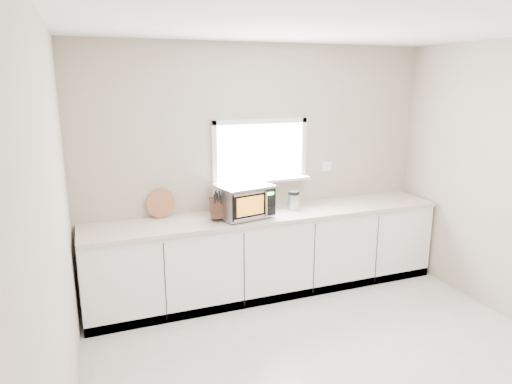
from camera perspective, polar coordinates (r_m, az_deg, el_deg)
name	(u,v)px	position (r m, az deg, el deg)	size (l,w,h in m)	color
ground	(351,381)	(3.97, 11.80, -22.15)	(4.00, 4.00, 0.00)	beige
back_wall	(260,167)	(5.09, 0.46, 3.09)	(4.00, 0.17, 2.70)	#B09C8B
cabinets	(269,254)	(5.09, 1.66, -7.78)	(3.92, 0.60, 0.88)	white
countertop	(270,215)	(4.93, 1.74, -2.84)	(3.92, 0.64, 0.04)	beige
microwave	(244,200)	(4.73, -1.48, -1.04)	(0.60, 0.51, 0.34)	black
knife_block	(217,207)	(4.65, -4.95, -1.91)	(0.11, 0.22, 0.32)	#462719
cutting_board	(161,204)	(4.82, -11.80, -1.45)	(0.30, 0.30, 0.02)	#9D5B3C
coffee_grinder	(293,200)	(5.02, 4.71, -1.05)	(0.13, 0.13, 0.22)	#B4B6BC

